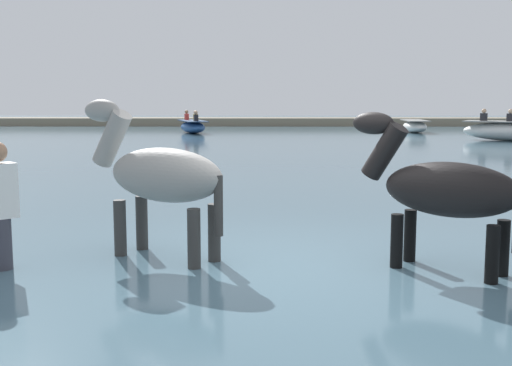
# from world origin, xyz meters

# --- Properties ---
(ground_plane) EXTENTS (120.00, 120.00, 0.00)m
(ground_plane) POSITION_xyz_m (0.00, 0.00, 0.00)
(ground_plane) COLOR #756B56
(water_surface) EXTENTS (90.00, 90.00, 0.37)m
(water_surface) POSITION_xyz_m (0.00, 10.00, 0.18)
(water_surface) COLOR #476675
(water_surface) RESTS_ON ground
(horse_lead_black) EXTENTS (1.59, 1.28, 1.90)m
(horse_lead_black) POSITION_xyz_m (1.50, -0.17, 1.13)
(horse_lead_black) COLOR black
(horse_lead_black) RESTS_ON ground
(horse_trailing_grey) EXTENTS (1.75, 1.26, 2.03)m
(horse_trailing_grey) POSITION_xyz_m (-1.33, 0.33, 1.20)
(horse_trailing_grey) COLOR gray
(horse_trailing_grey) RESTS_ON ground
(boat_distant_east) EXTENTS (3.76, 2.87, 1.24)m
(boat_distant_east) POSITION_xyz_m (9.43, 19.13, 0.75)
(boat_distant_east) COLOR silver
(boat_distant_east) RESTS_ON water_surface
(boat_mid_channel) EXTENTS (1.14, 2.87, 0.60)m
(boat_mid_channel) POSITION_xyz_m (7.10, 25.13, 0.67)
(boat_mid_channel) COLOR silver
(boat_mid_channel) RESTS_ON water_surface
(boat_near_port) EXTENTS (1.86, 3.24, 1.08)m
(boat_near_port) POSITION_xyz_m (-3.59, 24.58, 0.68)
(boat_near_port) COLOR #28518E
(boat_near_port) RESTS_ON water_surface
(person_onlooker_right) EXTENTS (0.37, 0.36, 1.63)m
(person_onlooker_right) POSITION_xyz_m (-2.82, -0.18, 0.87)
(person_onlooker_right) COLOR #383842
(person_onlooker_right) RESTS_ON ground
(far_shoreline) EXTENTS (80.00, 2.40, 0.83)m
(far_shoreline) POSITION_xyz_m (0.00, 32.97, 0.41)
(far_shoreline) COLOR gray
(far_shoreline) RESTS_ON ground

